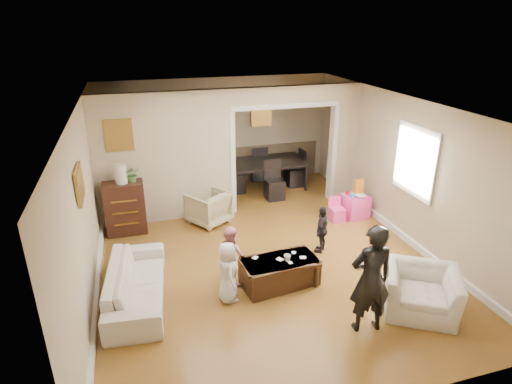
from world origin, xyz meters
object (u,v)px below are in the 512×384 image
object	(u,v)px
coffee_table	(280,272)
child_kneel_b	(231,255)
play_table	(355,206)
child_kneel_a	(228,272)
dresser	(125,208)
adult_person	(371,279)
child_toddler	(322,229)
armchair_front	(421,292)
armchair_back	(209,208)
coffee_cup	(287,258)
cyan_cup	(353,195)
sofa	(136,283)
dining_table	(266,175)
table_lamp	(121,174)

from	to	relation	value
coffee_table	child_kneel_b	distance (m)	0.80
play_table	child_kneel_a	world-z (taller)	child_kneel_a
dresser	child_kneel_b	bearing A→B (deg)	-55.01
adult_person	child_toddler	bearing A→B (deg)	-91.97
armchair_front	child_kneel_a	world-z (taller)	child_kneel_a
coffee_table	adult_person	size ratio (longest dim) A/B	0.75
armchair_back	child_kneel_a	bearing A→B (deg)	51.89
coffee_cup	cyan_cup	size ratio (longest dim) A/B	1.32
cyan_cup	child_kneel_b	xyz separation A→B (m)	(-2.93, -1.54, -0.03)
child_kneel_b	sofa	bearing A→B (deg)	65.52
sofa	armchair_front	distance (m)	4.06
dresser	coffee_cup	distance (m)	3.46
child_kneel_b	dresser	bearing A→B (deg)	7.40
child_kneel_a	child_toddler	world-z (taller)	child_kneel_a
armchair_back	child_kneel_b	xyz separation A→B (m)	(-0.05, -2.15, 0.15)
child_kneel_b	coffee_cup	bearing A→B (deg)	-141.23
armchair_back	child_kneel_b	size ratio (longest dim) A/B	0.76
sofa	play_table	xyz separation A→B (m)	(4.46, 1.67, -0.05)
play_table	dining_table	world-z (taller)	dining_table
table_lamp	child_kneel_a	world-z (taller)	table_lamp
sofa	cyan_cup	bearing A→B (deg)	-63.97
armchair_back	cyan_cup	world-z (taller)	armchair_back
dresser	coffee_table	size ratio (longest dim) A/B	0.88
coffee_table	coffee_cup	distance (m)	0.29
cyan_cup	child_kneel_b	world-z (taller)	child_kneel_b
child_kneel_b	table_lamp	bearing A→B (deg)	7.40
armchair_back	dining_table	bearing A→B (deg)	-172.91
coffee_cup	cyan_cup	xyz separation A→B (m)	(2.13, 1.89, 0.02)
dresser	adult_person	size ratio (longest dim) A/B	0.66
coffee_cup	child_toddler	size ratio (longest dim) A/B	0.12
play_table	child_kneel_b	size ratio (longest dim) A/B	0.51
dining_table	adult_person	world-z (taller)	adult_person
coffee_table	child_kneel_a	distance (m)	0.90
child_toddler	play_table	bearing A→B (deg)	174.11
coffee_cup	adult_person	xyz separation A→B (m)	(0.67, -1.24, 0.29)
armchair_front	dresser	world-z (taller)	dresser
adult_person	child_kneel_a	size ratio (longest dim) A/B	1.64
dresser	coffee_table	xyz separation A→B (m)	(2.24, -2.50, -0.29)
table_lamp	sofa	bearing A→B (deg)	-87.43
armchair_back	coffee_cup	world-z (taller)	armchair_back
dresser	play_table	size ratio (longest dim) A/B	2.11
sofa	armchair_front	size ratio (longest dim) A/B	1.99
dining_table	adult_person	size ratio (longest dim) A/B	1.27
armchair_back	table_lamp	bearing A→B (deg)	-35.11
armchair_front	child_kneel_b	distance (m)	2.80
armchair_back	adult_person	distance (m)	4.02
child_kneel_a	coffee_table	bearing A→B (deg)	-77.59
coffee_table	coffee_cup	size ratio (longest dim) A/B	10.93
table_lamp	dining_table	world-z (taller)	table_lamp
armchair_back	coffee_cup	bearing A→B (deg)	72.96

